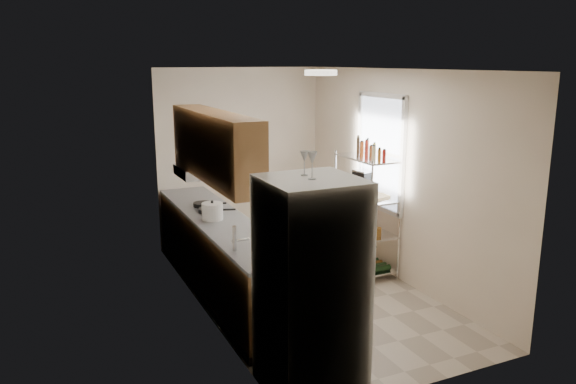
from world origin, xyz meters
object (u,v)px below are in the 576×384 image
(refrigerator, at_px, (310,287))
(cutting_board, at_px, (373,195))
(rice_cooker, at_px, (212,211))
(frying_pan_large, at_px, (210,210))
(espresso_machine, at_px, (362,180))

(refrigerator, height_order, cutting_board, refrigerator)
(rice_cooker, distance_m, frying_pan_large, 0.35)
(refrigerator, xyz_separation_m, cutting_board, (1.94, 2.05, 0.12))
(frying_pan_large, relative_size, cutting_board, 0.69)
(cutting_board, relative_size, espresso_machine, 1.54)
(refrigerator, distance_m, frying_pan_large, 2.57)
(cutting_board, height_order, espresso_machine, espresso_machine)
(frying_pan_large, height_order, cutting_board, cutting_board)
(frying_pan_large, bearing_deg, refrigerator, -70.01)
(espresso_machine, bearing_deg, cutting_board, -115.50)
(rice_cooker, relative_size, espresso_machine, 0.93)
(refrigerator, relative_size, espresso_machine, 6.92)
(frying_pan_large, xyz_separation_m, cutting_board, (1.99, -0.53, 0.10))
(cutting_board, bearing_deg, refrigerator, -133.42)
(refrigerator, xyz_separation_m, espresso_machine, (2.00, 2.43, 0.24))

